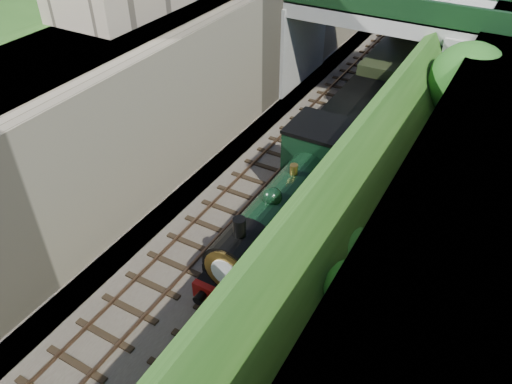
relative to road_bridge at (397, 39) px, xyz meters
name	(u,v)px	position (x,y,z in m)	size (l,w,h in m)	color
trackbed	(349,125)	(-0.94, -4.00, -3.98)	(10.00, 90.00, 0.20)	#473F38
retaining_wall	(266,51)	(-6.44, -4.00, -0.58)	(1.00, 90.00, 7.00)	#756B56
street_plateau_left	(216,40)	(-9.94, -4.00, -0.58)	(6.00, 90.00, 7.00)	#262628
embankment_slope	(439,118)	(4.01, -5.57, -1.40)	(4.17, 90.00, 6.36)	#1E4714
track_left	(317,115)	(-2.94, -4.00, -3.83)	(2.50, 90.00, 0.20)	black
track_right	(369,128)	(0.26, -4.00, -3.83)	(2.50, 90.00, 0.20)	black
road_bridge	(397,39)	(0.00, 0.00, 0.00)	(16.00, 6.40, 7.25)	gray
tree	(471,84)	(4.97, -5.42, 0.57)	(3.60, 3.80, 6.60)	black
locomotive	(290,204)	(0.26, -14.24, -2.18)	(3.10, 10.23, 3.83)	black
tender	(354,130)	(0.26, -6.88, -2.46)	(2.70, 6.00, 3.05)	black
coach_front	(421,42)	(0.26, 5.72, -2.03)	(2.90, 18.00, 3.70)	black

